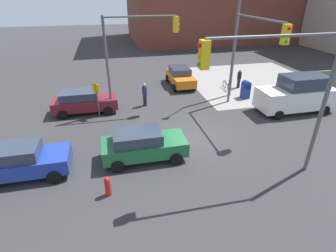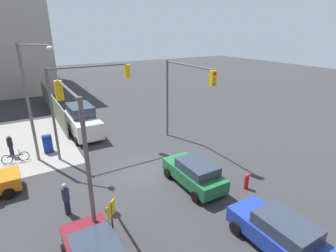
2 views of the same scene
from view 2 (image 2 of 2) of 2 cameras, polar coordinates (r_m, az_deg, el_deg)
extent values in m
plane|color=#333335|center=(17.68, -5.28, -9.53)|extent=(120.00, 120.00, 0.00)
cube|color=#607056|center=(31.16, -23.99, 4.44)|extent=(16.24, 0.12, 2.40)
cylinder|color=#59595B|center=(11.10, -16.80, -10.44)|extent=(0.18, 0.18, 6.50)
cylinder|color=#59595B|center=(12.16, -21.16, 7.64)|extent=(4.66, 0.12, 0.12)
cube|color=yellow|center=(14.52, -22.64, 7.16)|extent=(0.32, 0.36, 1.00)
sphere|color=red|center=(14.63, -22.92, 8.50)|extent=(0.18, 0.18, 0.18)
sphere|color=orange|center=(14.69, -22.75, 7.28)|extent=(0.18, 0.18, 0.18)
sphere|color=green|center=(14.76, -22.59, 6.08)|extent=(0.18, 0.18, 0.18)
cylinder|color=#59595B|center=(22.15, -0.14, 5.85)|extent=(0.18, 0.18, 6.50)
cylinder|color=#59595B|center=(19.23, 4.28, 13.09)|extent=(5.65, 0.12, 0.12)
cube|color=yellow|center=(17.10, 9.74, 10.18)|extent=(0.32, 0.36, 1.00)
sphere|color=red|center=(16.91, 10.21, 11.14)|extent=(0.18, 0.18, 0.18)
sphere|color=orange|center=(16.96, 10.14, 10.08)|extent=(0.18, 0.18, 0.18)
sphere|color=green|center=(17.02, 10.07, 9.02)|extent=(0.18, 0.18, 0.18)
cylinder|color=#59595B|center=(19.34, -23.73, 1.95)|extent=(0.18, 0.18, 6.50)
cylinder|color=#59595B|center=(19.18, -16.81, 12.29)|extent=(0.12, 5.50, 0.12)
cube|color=yellow|center=(20.10, -8.94, 11.69)|extent=(0.36, 0.32, 1.00)
sphere|color=red|center=(20.12, -8.51, 12.65)|extent=(0.18, 0.18, 0.18)
sphere|color=orange|center=(20.17, -8.46, 11.75)|extent=(0.18, 0.18, 0.18)
sphere|color=green|center=(20.22, -8.41, 10.85)|extent=(0.18, 0.18, 0.18)
cylinder|color=slate|center=(19.73, -28.04, 3.89)|extent=(0.20, 0.20, 8.00)
cylinder|color=slate|center=(18.31, -27.36, 15.43)|extent=(1.88, 1.65, 0.10)
ellipsoid|color=silver|center=(17.49, -24.39, 15.24)|extent=(0.56, 0.36, 0.24)
cylinder|color=#4C4C4C|center=(11.66, -11.96, -20.65)|extent=(0.08, 0.08, 2.40)
cube|color=yellow|center=(11.13, -12.29, -17.33)|extent=(0.48, 0.48, 0.64)
cube|color=navy|center=(21.78, -24.69, -3.78)|extent=(0.56, 0.64, 1.15)
cylinder|color=navy|center=(21.57, -24.91, -2.38)|extent=(0.56, 0.64, 0.56)
cylinder|color=red|center=(16.23, 16.70, -11.69)|extent=(0.26, 0.26, 0.80)
sphere|color=red|center=(16.02, 16.86, -10.41)|extent=(0.24, 0.24, 0.24)
cylinder|color=black|center=(18.76, -31.46, -9.74)|extent=(0.22, 0.64, 0.64)
cylinder|color=black|center=(17.17, -31.35, -12.47)|extent=(0.22, 0.64, 0.64)
cube|color=#1E389E|center=(12.73, 22.62, -20.88)|extent=(4.18, 1.80, 0.75)
cube|color=#2D3847|center=(12.19, 24.36, -19.28)|extent=(2.34, 1.58, 0.55)
cylinder|color=black|center=(13.06, 14.57, -20.75)|extent=(0.64, 0.22, 0.64)
cylinder|color=black|center=(14.17, 20.00, -17.69)|extent=(0.64, 0.22, 0.64)
cylinder|color=black|center=(12.45, -21.53, -24.12)|extent=(0.64, 0.22, 0.64)
cylinder|color=black|center=(12.67, -12.93, -22.11)|extent=(0.64, 0.22, 0.64)
cube|color=#1E6638|center=(15.85, 5.54, -10.42)|extent=(4.27, 1.80, 0.75)
cube|color=#2D3847|center=(15.29, 6.38, -8.87)|extent=(2.39, 1.58, 0.55)
cylinder|color=black|center=(16.65, -0.05, -10.20)|extent=(0.64, 0.22, 0.64)
cylinder|color=black|center=(17.52, 5.07, -8.63)|extent=(0.64, 0.22, 0.64)
cylinder|color=black|center=(14.63, 6.01, -15.09)|extent=(0.64, 0.22, 0.64)
cylinder|color=black|center=(15.61, 11.46, -12.92)|extent=(0.64, 0.22, 0.64)
cube|color=white|center=(24.01, -18.00, 0.42)|extent=(5.40, 2.10, 1.40)
cube|color=#2D3847|center=(24.07, -18.54, 3.30)|extent=(3.02, 1.85, 0.90)
cylinder|color=black|center=(22.81, -14.16, -2.11)|extent=(0.64, 0.22, 0.64)
cylinder|color=black|center=(22.38, -19.28, -3.10)|extent=(0.64, 0.22, 0.64)
cylinder|color=black|center=(26.15, -16.58, 0.55)|extent=(0.64, 0.22, 0.64)
cylinder|color=black|center=(25.77, -21.07, -0.27)|extent=(0.64, 0.22, 0.64)
cylinder|color=navy|center=(14.18, -21.44, -13.56)|extent=(0.36, 0.36, 0.68)
sphere|color=tan|center=(13.95, -21.68, -12.00)|extent=(0.23, 0.23, 0.23)
cylinder|color=#1E1E2D|center=(14.60, -21.04, -16.07)|extent=(0.28, 0.28, 0.85)
cylinder|color=black|center=(22.11, -31.23, -3.02)|extent=(0.36, 0.36, 0.64)
sphere|color=tan|center=(21.96, -31.43, -1.98)|extent=(0.22, 0.22, 0.22)
cylinder|color=#1E1E2D|center=(22.37, -30.89, -4.73)|extent=(0.28, 0.28, 0.81)
torus|color=black|center=(21.31, -31.62, -6.27)|extent=(0.05, 0.71, 0.71)
torus|color=black|center=(21.27, -28.85, -5.78)|extent=(0.05, 0.71, 0.71)
cube|color=#1E5999|center=(21.21, -30.32, -5.59)|extent=(0.04, 1.04, 0.08)
cylinder|color=#1E5999|center=(21.11, -29.68, -4.87)|extent=(0.04, 0.04, 0.40)
camera|label=1|loc=(21.87, 34.61, 14.47)|focal=28.00mm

